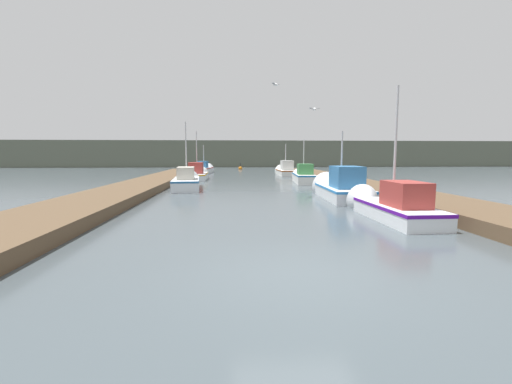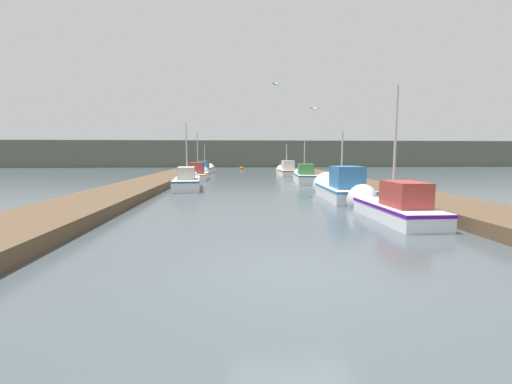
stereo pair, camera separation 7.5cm
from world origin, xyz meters
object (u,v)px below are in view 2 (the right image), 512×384
Objects in this scene: mooring_piling_1 at (197,168)px; fishing_boat_1 at (339,188)px; mooring_piling_2 at (191,170)px; fishing_boat_5 at (286,171)px; fishing_boat_2 at (188,181)px; fishing_boat_3 at (304,176)px; fishing_boat_0 at (389,205)px; channel_buoy at (242,168)px; fishing_boat_4 at (198,174)px; seagull_1 at (276,85)px; mooring_piling_0 at (345,182)px; seagull_lead at (315,109)px; fishing_boat_6 at (205,169)px.

fishing_boat_1 is at bearing -67.83° from mooring_piling_1.
fishing_boat_5 is at bearing 11.36° from mooring_piling_2.
fishing_boat_2 is 9.16m from fishing_boat_3.
channel_buoy is (-4.18, 37.31, -0.26)m from fishing_boat_0.
mooring_piling_1 is at bearing 96.02° from fishing_boat_4.
channel_buoy is 31.84m from seagull_1.
mooring_piling_0 is (1.21, 8.24, 0.11)m from fishing_boat_0.
fishing_boat_4 is 9.99m from fishing_boat_5.
fishing_boat_2 reaches higher than channel_buoy.
fishing_boat_2 reaches higher than fishing_boat_4.
mooring_piling_1 is at bearing 152.76° from fishing_boat_5.
mooring_piling_1 is 25.29m from seagull_lead.
fishing_boat_5 reaches higher than mooring_piling_2.
fishing_boat_6 is 9.32× the size of seagull_lead.
fishing_boat_5 is 19.33m from seagull_lead.
fishing_boat_2 is 9.83m from mooring_piling_0.
fishing_boat_3 is 4.89× the size of mooring_piling_1.
fishing_boat_2 is 11.21m from mooring_piling_2.
seagull_1 is (-4.41, -2.29, 5.03)m from mooring_piling_0.
fishing_boat_0 reaches higher than fishing_boat_6.
fishing_boat_4 reaches higher than fishing_boat_1.
fishing_boat_2 reaches higher than mooring_piling_2.
mooring_piling_2 is (-0.88, -5.71, 0.18)m from fishing_boat_6.
channel_buoy is at bearing 71.16° from mooring_piling_2.
fishing_boat_1 is at bearing -113.89° from mooring_piling_0.
channel_buoy is (5.33, 8.56, -0.41)m from mooring_piling_1.
fishing_boat_2 is at bearing -97.16° from seagull_1.
fishing_boat_5 is at bearing -110.65° from seagull_lead.
mooring_piling_0 is at bearing -52.49° from mooring_piling_2.
fishing_boat_3 is at bearing -50.75° from fishing_boat_6.
channel_buoy is at bearing 71.57° from fishing_boat_6.
mooring_piling_1 is (-9.61, 14.08, 0.08)m from fishing_boat_3.
fishing_boat_4 is 5.31× the size of mooring_piling_0.
fishing_boat_4 is 15.75m from seagull_lead.
fishing_boat_2 is 12.62× the size of seagull_1.
fishing_boat_1 is 1.06× the size of fishing_boat_3.
mooring_piling_1 is (-9.51, 28.75, 0.16)m from fishing_boat_0.
seagull_lead is (-2.65, -3.16, 3.76)m from mooring_piling_0.
channel_buoy is (4.32, 9.55, -0.30)m from fishing_boat_6.
fishing_boat_6 is 5.07× the size of mooring_piling_0.
mooring_piling_1 is 1.08× the size of channel_buoy.
fishing_boat_4 is at bearing -72.97° from mooring_piling_2.
fishing_boat_2 is at bearing -84.18° from mooring_piling_2.
mooring_piling_0 is 0.92× the size of mooring_piling_1.
seagull_lead reaches higher than fishing_boat_1.
fishing_boat_0 is at bearing -87.06° from fishing_boat_1.
fishing_boat_5 is at bearing 89.16° from fishing_boat_0.
fishing_boat_3 is at bearing -115.00° from seagull_lead.
fishing_boat_2 is at bearing -98.76° from channel_buoy.
seagull_1 is (-1.76, 0.87, 1.27)m from seagull_lead.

